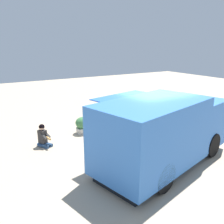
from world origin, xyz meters
TOP-DOWN VIEW (x-y plane):
  - ground_plane at (0.00, 0.00)m, footprint 40.00×40.00m
  - food_truck at (-1.19, 0.43)m, footprint 3.24×5.54m
  - person_customer at (2.28, 3.47)m, footprint 0.78×0.63m
  - planter_flowering_near at (2.83, 1.56)m, footprint 0.61×0.61m
  - planter_flowering_far at (1.49, -3.01)m, footprint 0.54×0.54m

SIDE VIEW (x-z plane):
  - ground_plane at x=0.00m, z-range 0.00..0.00m
  - person_customer at x=2.28m, z-range -0.10..0.80m
  - planter_flowering_near at x=2.83m, z-range 0.00..0.74m
  - planter_flowering_far at x=1.49m, z-range -0.01..0.79m
  - food_truck at x=-1.19m, z-range -0.03..2.23m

